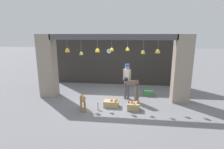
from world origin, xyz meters
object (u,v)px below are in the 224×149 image
at_px(fruit_crate_apples, 133,106).
at_px(water_bottle, 98,107).
at_px(wall_clock, 109,51).
at_px(produce_box_green, 148,92).
at_px(shopkeeper, 127,79).
at_px(dog, 83,100).
at_px(worker_stooping, 133,87).
at_px(fruit_crate_oranges, 111,104).

bearing_deg(fruit_crate_apples, water_bottle, -172.66).
bearing_deg(wall_clock, fruit_crate_apples, -67.61).
height_order(fruit_crate_apples, produce_box_green, fruit_crate_apples).
bearing_deg(shopkeeper, wall_clock, -58.56).
height_order(dog, produce_box_green, dog).
height_order(shopkeeper, wall_clock, wall_clock).
distance_m(dog, fruit_crate_apples, 1.96).
distance_m(shopkeeper, produce_box_green, 1.41).
bearing_deg(shopkeeper, fruit_crate_apples, 110.12).
bearing_deg(wall_clock, produce_box_green, -38.59).
bearing_deg(fruit_crate_apples, dog, -170.76).
distance_m(worker_stooping, produce_box_green, 1.30).
bearing_deg(fruit_crate_apples, wall_clock, 112.39).
xyz_separation_m(dog, water_bottle, (0.55, 0.14, -0.31)).
bearing_deg(water_bottle, fruit_crate_apples, 7.34).
height_order(fruit_crate_oranges, water_bottle, fruit_crate_oranges).
bearing_deg(shopkeeper, dog, 47.76).
relative_size(produce_box_green, wall_clock, 1.61).
distance_m(fruit_crate_oranges, produce_box_green, 2.22).
relative_size(dog, shopkeeper, 0.50).
xyz_separation_m(shopkeeper, produce_box_green, (1.01, 0.57, -0.79)).
xyz_separation_m(dog, fruit_crate_apples, (1.91, 0.31, -0.30)).
relative_size(shopkeeper, fruit_crate_apples, 3.43).
bearing_deg(wall_clock, fruit_crate_oranges, -80.79).
distance_m(worker_stooping, wall_clock, 3.21).
xyz_separation_m(shopkeeper, worker_stooping, (0.28, -0.36, -0.25)).
xyz_separation_m(fruit_crate_oranges, fruit_crate_apples, (0.88, -0.18, 0.01)).
xyz_separation_m(shopkeeper, water_bottle, (-1.06, -1.33, -0.80)).
relative_size(shopkeeper, water_bottle, 5.77).
xyz_separation_m(worker_stooping, wall_clock, (-1.38, 2.62, 1.25)).
height_order(worker_stooping, fruit_crate_apples, worker_stooping).
bearing_deg(fruit_crate_oranges, fruit_crate_apples, -11.78).
bearing_deg(dog, fruit_crate_apples, 80.94).
distance_m(dog, water_bottle, 0.65).
bearing_deg(water_bottle, wall_clock, 90.76).
relative_size(worker_stooping, wall_clock, 3.68).
xyz_separation_m(shopkeeper, fruit_crate_apples, (0.30, -1.16, -0.78)).
bearing_deg(wall_clock, dog, -97.74).
xyz_separation_m(dog, produce_box_green, (2.62, 2.04, -0.31)).
xyz_separation_m(shopkeeper, fruit_crate_oranges, (-0.58, -0.97, -0.80)).
distance_m(shopkeeper, water_bottle, 1.88).
bearing_deg(water_bottle, produce_box_green, 42.66).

